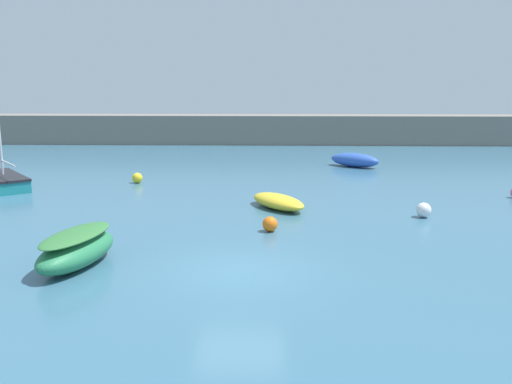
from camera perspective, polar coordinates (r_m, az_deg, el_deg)
The scene contains 9 objects.
ground_plane at distance 16.32m, azimuth -1.64°, elevation -8.20°, with size 120.00×120.00×0.20m, color #38667F.
harbor_breakwater at distance 48.33m, azimuth 0.60°, elevation 6.28°, with size 61.97×2.88×2.41m, color slate.
rowboat_with_red_cover at distance 17.28m, azimuth -17.50°, elevation -5.43°, with size 2.10×3.69×1.05m.
sailboat_short_mast at distance 31.02m, azimuth -23.93°, elevation 1.03°, with size 3.91×4.37×4.20m.
rowboat_blue_near at distance 23.92m, azimuth 2.22°, elevation -0.95°, with size 2.87×3.32×0.59m.
open_tender_yellow at distance 35.86m, azimuth 9.84°, elevation 3.17°, with size 3.31×2.87×0.86m.
mooring_buoy_yellow at distance 30.43m, azimuth -11.79°, elevation 1.39°, with size 0.54×0.54×0.54m, color yellow.
mooring_buoy_orange at distance 20.28m, azimuth 1.41°, elevation -3.23°, with size 0.54×0.54×0.54m, color orange.
mooring_buoy_white at distance 23.28m, azimuth 16.42°, elevation -1.74°, with size 0.59×0.59×0.59m, color white.
Camera 1 is at (0.92, -15.37, 5.31)m, focal length 40.00 mm.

